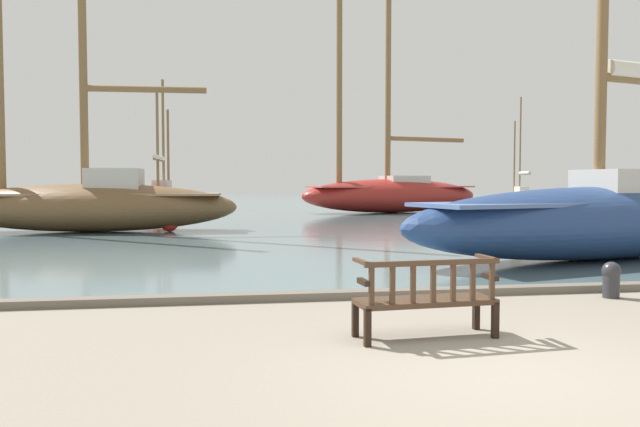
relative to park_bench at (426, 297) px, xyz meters
name	(u,v)px	position (x,y,z in m)	size (l,w,h in m)	color
ground_plane	(502,371)	(0.30, -1.32, -0.47)	(160.00, 160.00, 0.00)	gray
harbor_water	(255,205)	(0.30, 42.68, -0.43)	(100.00, 80.00, 0.08)	slate
quay_edge_kerb	(392,293)	(0.30, 2.53, -0.41)	(40.00, 0.30, 0.12)	#675F54
park_bench	(426,297)	(0.00, 0.00, 0.00)	(1.64, 0.65, 0.92)	black
sailboat_outer_starboard	(391,190)	(7.23, 27.49, 0.88)	(11.33, 5.62, 16.08)	maroon
sailboat_far_starboard	(163,194)	(-6.14, 36.06, 0.54)	(2.29, 7.83, 8.57)	maroon
sailboat_outer_port	(520,196)	(20.18, 37.71, 0.28)	(2.29, 5.68, 8.19)	silver
sailboat_mid_port	(93,199)	(-6.70, 15.73, 0.74)	(9.95, 3.05, 14.26)	brown
sailboat_nearest_port	(609,212)	(6.30, 6.03, 0.65)	(11.01, 5.18, 14.90)	navy
mooring_bollard	(611,278)	(3.63, 1.96, -0.16)	(0.28, 0.28, 0.56)	#2D2D33
channel_buoy	(169,222)	(-4.09, 15.36, -0.07)	(0.62, 0.62, 1.32)	red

